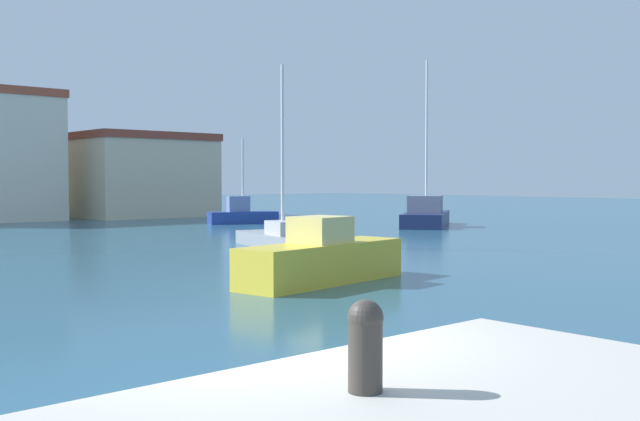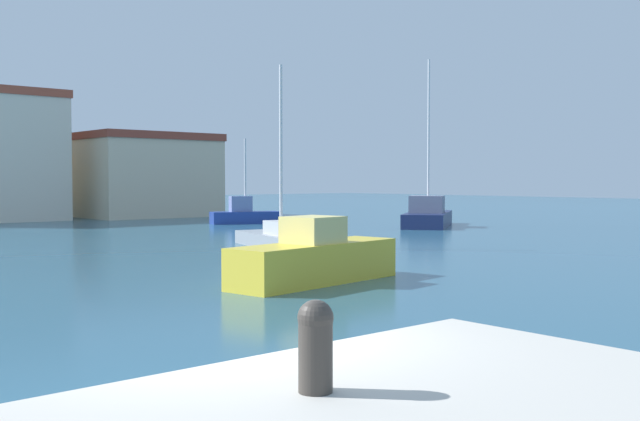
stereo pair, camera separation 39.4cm
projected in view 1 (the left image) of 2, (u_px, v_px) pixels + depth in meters
water at (257, 240)px, 31.80m from camera, size 160.00×160.00×0.00m
mooring_bollard at (365, 342)px, 5.03m from camera, size 0.24×0.24×0.62m
sailboat_grey_mid_harbor at (283, 238)px, 28.07m from camera, size 3.05×5.87×6.82m
motorboat_yellow_outer_mooring at (322, 259)px, 18.54m from camera, size 5.15×2.13×1.65m
sailboat_blue_distant_east at (242, 214)px, 43.66m from camera, size 4.16×2.47×4.94m
sailboat_navy_center_channel at (426, 215)px, 41.11m from camera, size 6.61×5.57×9.09m
waterfront_apartments at (132, 175)px, 52.83m from camera, size 8.78×9.81×5.71m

